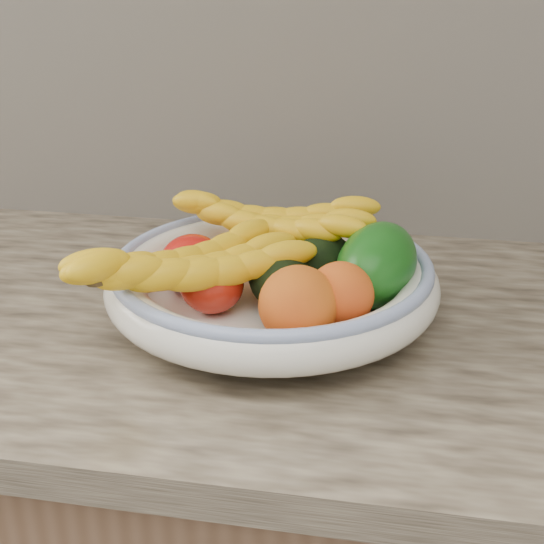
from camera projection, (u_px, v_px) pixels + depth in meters
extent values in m
cube|color=tan|center=(275.00, 325.00, 0.94)|extent=(2.44, 0.66, 0.04)
cube|color=beige|center=(313.00, 65.00, 1.11)|extent=(2.40, 0.02, 0.50)
cylinder|color=white|center=(272.00, 312.00, 0.91)|extent=(0.13, 0.13, 0.02)
cylinder|color=white|center=(272.00, 301.00, 0.90)|extent=(0.32, 0.32, 0.01)
torus|color=white|center=(272.00, 281.00, 0.89)|extent=(0.39, 0.39, 0.05)
torus|color=#3B59A7|center=(272.00, 264.00, 0.88)|extent=(0.37, 0.37, 0.02)
ellipsoid|color=#FF6A05|center=(259.00, 241.00, 0.99)|extent=(0.07, 0.07, 0.05)
ellipsoid|color=#F86305|center=(320.00, 252.00, 0.96)|extent=(0.07, 0.07, 0.05)
ellipsoid|color=#DB4604|center=(283.00, 252.00, 0.96)|extent=(0.06, 0.06, 0.05)
ellipsoid|color=#F26005|center=(274.00, 256.00, 0.95)|extent=(0.05, 0.05, 0.05)
ellipsoid|color=red|center=(192.00, 264.00, 0.90)|extent=(0.09, 0.09, 0.07)
ellipsoid|color=#B31E10|center=(212.00, 284.00, 0.85)|extent=(0.08, 0.08, 0.07)
ellipsoid|color=black|center=(279.00, 276.00, 0.86)|extent=(0.10, 0.12, 0.07)
ellipsoid|color=black|center=(321.00, 262.00, 0.90)|extent=(0.10, 0.11, 0.07)
ellipsoid|color=#0E4B0E|center=(377.00, 265.00, 0.86)|extent=(0.14, 0.16, 0.12)
ellipsoid|color=orange|center=(298.00, 305.00, 0.79)|extent=(0.10, 0.10, 0.08)
ellipsoid|color=orange|center=(340.00, 295.00, 0.81)|extent=(0.09, 0.09, 0.07)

